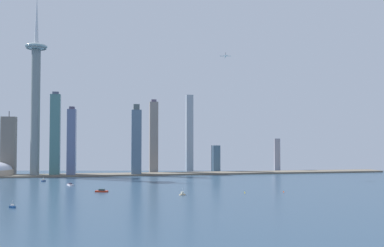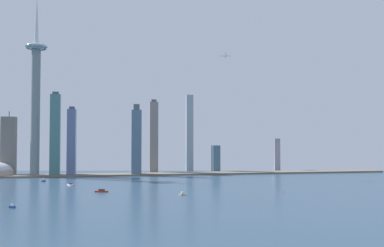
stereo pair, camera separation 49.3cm
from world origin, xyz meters
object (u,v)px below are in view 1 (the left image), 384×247
at_px(boat_1, 12,207).
at_px(boat_5, 102,191).
at_px(boat_3, 182,194).
at_px(observation_tower, 36,90).
at_px(channel_buoy_1, 245,192).
at_px(boat_2, 70,185).
at_px(skyscraper_0, 136,141).
at_px(skyscraper_6, 189,133).
at_px(boat_0, 43,181).
at_px(airplane, 225,56).
at_px(channel_buoy_0, 284,191).
at_px(skyscraper_2, 216,159).
at_px(skyscraper_3, 55,135).
at_px(skyscraper_7, 9,146).
at_px(skyscraper_5, 72,142).
at_px(skyscraper_4, 154,137).

distance_m(boat_1, boat_5, 154.63).
relative_size(boat_3, boat_5, 0.52).
relative_size(observation_tower, channel_buoy_1, 141.44).
xyz_separation_m(observation_tower, boat_3, (247.36, -325.77, -171.47)).
distance_m(boat_2, boat_3, 218.69).
height_order(skyscraper_0, skyscraper_6, skyscraper_6).
bearing_deg(observation_tower, boat_0, -72.01).
bearing_deg(airplane, channel_buoy_0, -165.42).
relative_size(skyscraper_2, channel_buoy_1, 23.00).
height_order(skyscraper_3, boat_5, skyscraper_3).
bearing_deg(skyscraper_7, boat_1, -76.18).
bearing_deg(skyscraper_6, skyscraper_7, -172.32).
distance_m(skyscraper_7, airplane, 482.86).
height_order(skyscraper_0, skyscraper_7, skyscraper_0).
bearing_deg(skyscraper_5, channel_buoy_1, -50.74).
height_order(boat_0, boat_1, boat_0).
height_order(observation_tower, skyscraper_5, observation_tower).
height_order(skyscraper_0, boat_5, skyscraper_0).
relative_size(skyscraper_4, boat_1, 18.15).
height_order(skyscraper_2, skyscraper_3, skyscraper_3).
bearing_deg(airplane, skyscraper_7, 89.23).
height_order(skyscraper_6, channel_buoy_1, skyscraper_6).
distance_m(skyscraper_2, airplane, 238.69).
relative_size(skyscraper_4, airplane, 6.50).
distance_m(skyscraper_0, airplane, 253.48).
relative_size(skyscraper_3, channel_buoy_1, 65.25).
bearing_deg(boat_3, skyscraper_6, 50.37).
bearing_deg(channel_buoy_0, skyscraper_4, 112.06).
bearing_deg(skyscraper_3, boat_3, -57.78).
distance_m(skyscraper_0, skyscraper_3, 164.55).
bearing_deg(skyscraper_2, skyscraper_5, -171.64).
relative_size(skyscraper_3, skyscraper_4, 1.05).
xyz_separation_m(skyscraper_6, channel_buoy_0, (63.73, -410.06, -88.12)).
bearing_deg(observation_tower, boat_1, -83.03).
xyz_separation_m(observation_tower, boat_1, (48.57, -397.21, -171.49)).
relative_size(skyscraper_6, boat_2, 9.60).
bearing_deg(skyscraper_3, skyscraper_7, 162.56).
relative_size(boat_2, boat_3, 1.88).
distance_m(skyscraper_3, boat_1, 412.75).
bearing_deg(skyscraper_3, boat_1, -88.45).
bearing_deg(boat_3, skyscraper_7, 101.66).
xyz_separation_m(skyscraper_2, boat_0, (-349.76, -153.43, -28.55)).
bearing_deg(boat_0, skyscraper_2, 156.18).
distance_m(observation_tower, skyscraper_6, 351.55).
relative_size(skyscraper_0, boat_5, 7.77).
bearing_deg(boat_0, boat_2, 78.41).
xyz_separation_m(boat_3, boat_5, (-107.53, 53.38, -0.08)).
bearing_deg(boat_1, skyscraper_5, 119.10).
height_order(boat_0, boat_2, boat_0).
bearing_deg(boat_3, observation_tower, 98.77).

